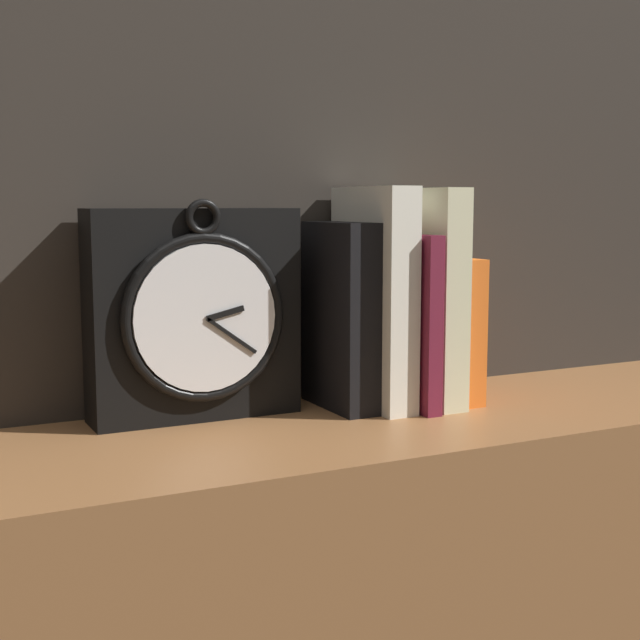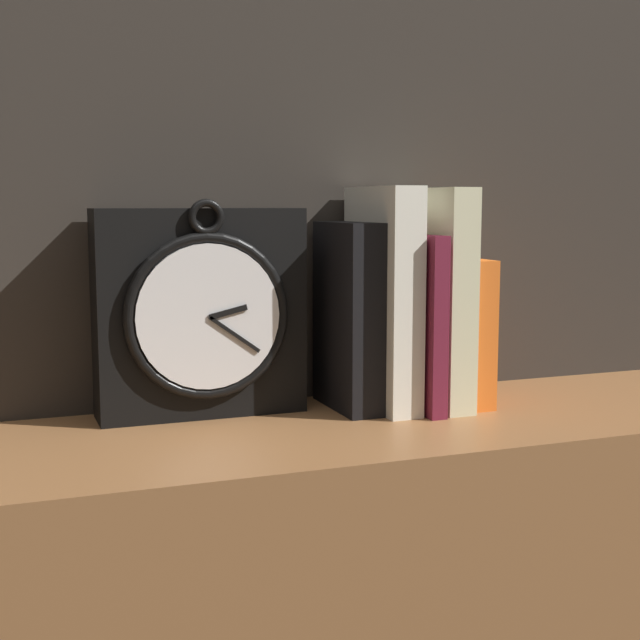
% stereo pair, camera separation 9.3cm
% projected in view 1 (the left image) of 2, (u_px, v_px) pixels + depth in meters
% --- Properties ---
extents(wall_back, '(6.00, 0.05, 2.60)m').
position_uv_depth(wall_back, '(256.00, 76.00, 1.04)').
color(wall_back, '#2D2823').
rests_on(wall_back, ground_plane).
extents(clock, '(0.23, 0.08, 0.24)m').
position_uv_depth(clock, '(195.00, 314.00, 0.97)').
color(clock, black).
rests_on(clock, bookshelf).
extents(book_slot0_black, '(0.04, 0.12, 0.21)m').
position_uv_depth(book_slot0_black, '(340.00, 316.00, 1.02)').
color(book_slot0_black, black).
rests_on(book_slot0_black, bookshelf).
extents(book_slot1_white, '(0.04, 0.14, 0.25)m').
position_uv_depth(book_slot1_white, '(374.00, 298.00, 1.03)').
color(book_slot1_white, white).
rests_on(book_slot1_white, bookshelf).
extents(book_slot2_maroon, '(0.02, 0.15, 0.20)m').
position_uv_depth(book_slot2_maroon, '(400.00, 320.00, 1.04)').
color(book_slot2_maroon, maroon).
rests_on(book_slot2_maroon, bookshelf).
extents(book_slot3_cream, '(0.03, 0.15, 0.25)m').
position_uv_depth(book_slot3_cream, '(422.00, 296.00, 1.05)').
color(book_slot3_cream, beige).
rests_on(book_slot3_cream, bookshelf).
extents(book_slot4_orange, '(0.03, 0.14, 0.17)m').
position_uv_depth(book_slot4_orange, '(443.00, 328.00, 1.08)').
color(book_slot4_orange, orange).
rests_on(book_slot4_orange, bookshelf).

